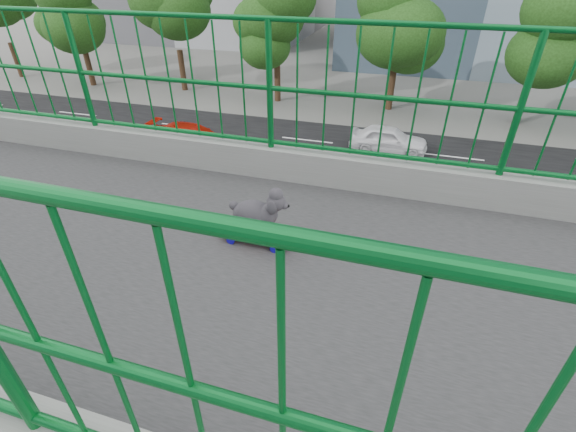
% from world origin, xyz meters
% --- Properties ---
extents(road, '(18.00, 90.00, 0.02)m').
position_xyz_m(road, '(-13.00, 0.00, 0.01)').
color(road, black).
rests_on(road, ground).
extents(street_trees, '(5.30, 60.40, 7.26)m').
position_xyz_m(street_trees, '(-26.03, 1.06, 4.72)').
color(street_trees, black).
rests_on(street_trees, ground).
extents(skateboard, '(0.18, 0.54, 0.07)m').
position_xyz_m(skateboard, '(-0.31, 4.25, 7.05)').
color(skateboard, '#C10A06').
rests_on(skateboard, footbridge).
extents(poodle, '(0.20, 0.46, 0.38)m').
position_xyz_m(poodle, '(-0.31, 4.27, 7.28)').
color(poodle, '#2F2C31').
rests_on(poodle, skateboard).
extents(car_0, '(1.65, 4.11, 1.40)m').
position_xyz_m(car_0, '(-6.00, 6.87, 0.70)').
color(car_0, black).
rests_on(car_0, ground).
extents(car_2, '(2.57, 5.57, 1.55)m').
position_xyz_m(car_2, '(-12.40, -11.83, 0.77)').
color(car_2, '#95969A').
rests_on(car_2, ground).
extents(car_3, '(2.09, 5.14, 1.49)m').
position_xyz_m(car_3, '(-15.60, -5.47, 0.75)').
color(car_3, '#BD1607').
rests_on(car_3, ground).
extents(car_4, '(1.64, 4.07, 1.39)m').
position_xyz_m(car_4, '(-18.80, 4.54, 0.69)').
color(car_4, white).
rests_on(car_4, ground).
extents(car_5, '(1.69, 4.86, 1.60)m').
position_xyz_m(car_5, '(-6.00, -5.32, 0.80)').
color(car_5, white).
rests_on(car_5, ground).
extents(car_6, '(2.30, 4.99, 1.39)m').
position_xyz_m(car_6, '(-9.20, 7.72, 0.69)').
color(car_6, '#95969A').
rests_on(car_6, ground).
extents(car_7, '(2.08, 5.12, 1.49)m').
position_xyz_m(car_7, '(-12.40, -2.36, 0.74)').
color(car_7, white).
rests_on(car_7, ground).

